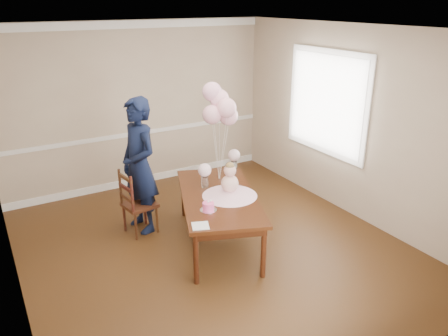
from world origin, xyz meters
The scene contains 52 objects.
floor centered at (0.00, 0.00, 0.00)m, with size 4.50×5.00×0.00m, color black.
ceiling centered at (0.00, 0.00, 2.70)m, with size 4.50×5.00×0.02m, color white.
wall_back centered at (0.00, 2.50, 1.35)m, with size 4.50×0.02×2.70m, color tan.
wall_front centered at (0.00, -2.50, 1.35)m, with size 4.50×0.02×2.70m, color tan.
wall_left centered at (-2.25, 0.00, 1.35)m, with size 0.02×5.00×2.70m, color tan.
wall_right centered at (2.25, 0.00, 1.35)m, with size 0.02×5.00×2.70m, color tan.
chair_rail_trim centered at (0.00, 2.49, 0.90)m, with size 4.50×0.02×0.07m, color silver.
crown_molding centered at (0.00, 2.49, 2.63)m, with size 4.50×0.02×0.12m, color white.
baseboard_trim centered at (0.00, 2.49, 0.06)m, with size 4.50×0.02×0.12m, color white.
window_frame centered at (2.23, 0.50, 1.55)m, with size 0.02×1.66×1.56m, color white.
window_blinds centered at (2.21, 0.50, 1.55)m, with size 0.01×1.50×1.40m, color white.
dining_table_top centered at (0.13, 0.09, 0.66)m, with size 0.91×1.83×0.05m, color black.
table_apron centered at (0.13, 0.09, 0.59)m, with size 0.82×1.74×0.09m, color black.
table_leg_fl centered at (-0.52, -0.56, 0.32)m, with size 0.06×0.06×0.64m, color black.
table_leg_fr centered at (0.19, -0.83, 0.32)m, with size 0.06×0.06×0.64m, color black.
table_leg_bl centered at (0.07, 1.01, 0.32)m, with size 0.06×0.06×0.64m, color black.
table_leg_br centered at (0.79, 0.74, 0.32)m, with size 0.06×0.06×0.64m, color black.
baby_skirt centered at (0.24, 0.00, 0.73)m, with size 0.69×0.69×0.09m, color #E5A8C0.
baby_torso centered at (0.24, 0.00, 0.85)m, with size 0.22×0.22×0.22m, color pink.
baby_head centered at (0.24, 0.00, 1.02)m, with size 0.16×0.16×0.16m, color #DAA296.
baby_hair centered at (0.24, 0.00, 1.08)m, with size 0.11×0.11×0.11m, color brown.
cake_platter centered at (-0.18, -0.23, 0.69)m, with size 0.20×0.20×0.01m, color white.
birthday_cake centered at (-0.18, -0.23, 0.74)m, with size 0.14×0.14×0.09m, color #F64D9A.
cake_flower_a centered at (-0.18, -0.23, 0.80)m, with size 0.03×0.03×0.03m, color white.
cake_flower_b centered at (-0.15, -0.22, 0.80)m, with size 0.03×0.03×0.03m, color white.
rose_vase_near centered at (0.10, 0.40, 0.76)m, with size 0.09×0.09×0.15m, color white.
roses_near centered at (0.10, 0.40, 0.92)m, with size 0.17×0.17×0.17m, color silver.
rose_vase_far centered at (0.73, 0.69, 0.76)m, with size 0.09×0.09×0.15m, color white.
roses_far centered at (0.73, 0.69, 0.92)m, with size 0.17×0.17×0.17m, color beige.
napkin centered at (-0.44, -0.52, 0.69)m, with size 0.18×0.18×0.01m, color silver.
balloon_weight centered at (0.39, 0.53, 0.69)m, with size 0.04×0.04×0.02m, color silver.
balloon_a centered at (0.31, 0.56, 1.60)m, with size 0.26×0.26×0.26m, color #E09FB1.
balloon_b centered at (0.46, 0.45, 1.69)m, with size 0.26×0.26×0.26m, color #F5AEC2.
balloon_c centered at (0.44, 0.61, 1.78)m, with size 0.26×0.26×0.26m, color #F8B0C9.
balloon_d centered at (0.37, 0.66, 1.87)m, with size 0.26×0.26×0.26m, color #EDA8C8.
balloon_e centered at (0.55, 0.55, 1.55)m, with size 0.26×0.26×0.26m, color #F6AEC1.
balloon_ribbon_a centered at (0.35, 0.55, 1.08)m, with size 0.00×0.00×0.77m, color white.
balloon_ribbon_b centered at (0.43, 0.49, 1.12)m, with size 0.00×0.00×0.86m, color white.
balloon_ribbon_c centered at (0.42, 0.57, 1.17)m, with size 0.00×0.00×0.95m, color white.
balloon_ribbon_d centered at (0.38, 0.59, 1.21)m, with size 0.00×0.00×1.04m, color white.
balloon_ribbon_e centered at (0.47, 0.54, 1.05)m, with size 0.00×0.00×0.72m, color white.
dining_chair_seat centered at (-0.65, 0.88, 0.40)m, with size 0.39×0.39×0.04m, color #371A0F.
chair_leg_fl centered at (-0.78, 0.69, 0.19)m, with size 0.04×0.04×0.39m, color #331A0E.
chair_leg_fr centered at (-0.46, 0.74, 0.19)m, with size 0.04×0.04×0.39m, color #3E2211.
chair_leg_bl centered at (-0.83, 1.01, 0.19)m, with size 0.04×0.04×0.39m, color #36160E.
chair_leg_br centered at (-0.51, 1.06, 0.19)m, with size 0.04×0.04×0.39m, color #3D1410.
chair_back_post_l centered at (-0.80, 0.69, 0.66)m, with size 0.04×0.04×0.50m, color #3A150F.
chair_back_post_r centered at (-0.85, 1.01, 0.66)m, with size 0.04×0.04×0.50m, color #341B0E.
chair_slat_low centered at (-0.82, 0.85, 0.56)m, with size 0.03×0.36×0.04m, color #341A0E.
chair_slat_mid centered at (-0.82, 0.85, 0.70)m, with size 0.03×0.36×0.04m, color #37120F.
chair_slat_top centered at (-0.82, 0.85, 0.84)m, with size 0.03×0.36×0.04m, color #381F0F.
woman centered at (-0.58, 0.96, 0.92)m, with size 0.67×0.45×1.85m, color black.
Camera 1 is at (-2.34, -4.27, 2.99)m, focal length 35.00 mm.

